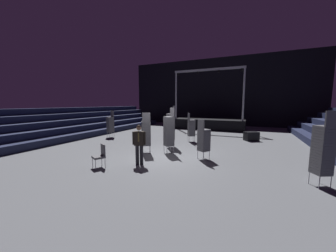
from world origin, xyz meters
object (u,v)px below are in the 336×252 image
(stage_riser, at_px, (209,123))
(equipment_road_case, at_px, (251,136))
(chair_stack_front_left, at_px, (204,139))
(loose_chair_near_man, at_px, (100,154))
(chair_stack_mid_right, at_px, (169,131))
(chair_stack_rear_right, at_px, (146,133))
(man_with_tie, at_px, (139,142))
(chair_stack_mid_left, at_px, (171,127))
(chair_stack_rear_left, at_px, (191,127))
(chair_stack_front_right, at_px, (323,149))
(chair_stack_mid_centre, at_px, (110,124))

(stage_riser, xyz_separation_m, equipment_road_case, (4.01, -4.96, -0.31))
(chair_stack_front_left, relative_size, loose_chair_near_man, 1.99)
(chair_stack_mid_right, bearing_deg, loose_chair_near_man, 102.92)
(stage_riser, bearing_deg, chair_stack_rear_right, -95.78)
(man_with_tie, relative_size, loose_chair_near_man, 1.81)
(chair_stack_mid_left, relative_size, chair_stack_mid_right, 1.04)
(chair_stack_rear_left, distance_m, loose_chair_near_man, 6.72)
(chair_stack_rear_right, bearing_deg, chair_stack_front_right, -47.55)
(chair_stack_front_left, bearing_deg, chair_stack_rear_left, 149.43)
(stage_riser, bearing_deg, chair_stack_front_left, -79.66)
(chair_stack_front_left, height_order, chair_stack_mid_left, chair_stack_mid_left)
(chair_stack_front_right, bearing_deg, chair_stack_mid_left, 127.39)
(chair_stack_mid_left, relative_size, loose_chair_near_man, 2.62)
(chair_stack_mid_right, xyz_separation_m, loose_chair_near_man, (-1.68, -3.14, -0.66))
(chair_stack_front_left, height_order, chair_stack_rear_left, chair_stack_rear_left)
(chair_stack_front_left, bearing_deg, loose_chair_near_man, -107.73)
(stage_riser, height_order, chair_stack_rear_left, stage_riser)
(chair_stack_front_right, bearing_deg, chair_stack_front_left, 133.89)
(chair_stack_front_left, height_order, chair_stack_mid_centre, chair_stack_mid_centre)
(chair_stack_rear_left, relative_size, chair_stack_rear_right, 0.92)
(equipment_road_case, bearing_deg, chair_stack_front_right, -74.42)
(man_with_tie, height_order, chair_stack_rear_right, chair_stack_rear_right)
(chair_stack_rear_left, bearing_deg, equipment_road_case, 86.92)
(chair_stack_mid_centre, bearing_deg, chair_stack_mid_right, -179.83)
(equipment_road_case, xyz_separation_m, loose_chair_near_man, (-5.66, -8.52, 0.22))
(equipment_road_case, bearing_deg, man_with_tie, -119.94)
(stage_riser, height_order, chair_stack_front_left, stage_riser)
(chair_stack_front_right, relative_size, chair_stack_mid_right, 1.00)
(stage_riser, height_order, loose_chair_near_man, stage_riser)
(chair_stack_front_left, relative_size, chair_stack_mid_right, 0.79)
(chair_stack_front_right, distance_m, chair_stack_rear_left, 7.59)
(equipment_road_case, height_order, loose_chair_near_man, loose_chair_near_man)
(stage_riser, distance_m, chair_stack_rear_right, 10.84)
(chair_stack_rear_left, xyz_separation_m, equipment_road_case, (3.77, 2.08, -0.67))
(stage_riser, height_order, chair_stack_mid_centre, stage_riser)
(stage_riser, distance_m, chair_stack_front_right, 13.42)
(stage_riser, bearing_deg, chair_stack_front_right, -63.55)
(chair_stack_front_left, relative_size, equipment_road_case, 2.09)
(stage_riser, bearing_deg, man_with_tie, -91.67)
(chair_stack_rear_right, height_order, loose_chair_near_man, chair_stack_rear_right)
(chair_stack_front_right, height_order, equipment_road_case, chair_stack_front_right)
(chair_stack_front_right, distance_m, chair_stack_mid_centre, 12.58)
(chair_stack_front_left, distance_m, chair_stack_mid_left, 2.89)
(chair_stack_rear_right, bearing_deg, chair_stack_rear_left, 32.71)
(chair_stack_mid_left, distance_m, chair_stack_rear_right, 1.87)
(chair_stack_rear_right, xyz_separation_m, equipment_road_case, (5.10, 5.81, -0.75))
(chair_stack_mid_right, xyz_separation_m, equipment_road_case, (3.98, 5.38, -0.88))
(equipment_road_case, bearing_deg, chair_stack_front_left, -109.89)
(chair_stack_mid_centre, distance_m, equipment_road_case, 10.42)
(chair_stack_rear_left, relative_size, loose_chair_near_man, 2.08)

